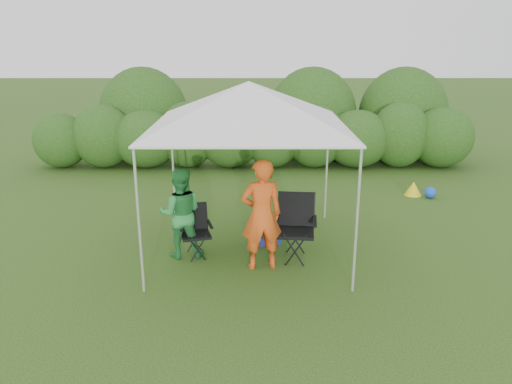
{
  "coord_description": "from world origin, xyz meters",
  "views": [
    {
      "loc": [
        0.1,
        -7.4,
        3.54
      ],
      "look_at": [
        0.11,
        0.4,
        1.05
      ],
      "focal_mm": 35.0,
      "sensor_mm": 36.0,
      "label": 1
    }
  ],
  "objects_px": {
    "canopy": "(249,105)",
    "woman": "(181,213)",
    "chair_right": "(296,222)",
    "cooler": "(266,233)",
    "chair_left": "(194,227)",
    "man": "(261,215)"
  },
  "relations": [
    {
      "from": "canopy",
      "to": "chair_right",
      "type": "relative_size",
      "value": 2.91
    },
    {
      "from": "canopy",
      "to": "cooler",
      "type": "xyz_separation_m",
      "value": [
        0.3,
        0.21,
        -2.27
      ]
    },
    {
      "from": "woman",
      "to": "chair_left",
      "type": "bearing_deg",
      "value": -170.02
    },
    {
      "from": "chair_left",
      "to": "man",
      "type": "distance_m",
      "value": 1.27
    },
    {
      "from": "chair_right",
      "to": "cooler",
      "type": "bearing_deg",
      "value": 136.52
    },
    {
      "from": "man",
      "to": "canopy",
      "type": "bearing_deg",
      "value": -86.8
    },
    {
      "from": "canopy",
      "to": "woman",
      "type": "xyz_separation_m",
      "value": [
        -1.11,
        -0.29,
        -1.71
      ]
    },
    {
      "from": "chair_left",
      "to": "cooler",
      "type": "relative_size",
      "value": 1.61
    },
    {
      "from": "cooler",
      "to": "chair_right",
      "type": "bearing_deg",
      "value": -63.32
    },
    {
      "from": "canopy",
      "to": "chair_left",
      "type": "bearing_deg",
      "value": -165.74
    },
    {
      "from": "cooler",
      "to": "chair_left",
      "type": "bearing_deg",
      "value": -173.69
    },
    {
      "from": "chair_right",
      "to": "woman",
      "type": "height_order",
      "value": "woman"
    },
    {
      "from": "chair_right",
      "to": "man",
      "type": "height_order",
      "value": "man"
    },
    {
      "from": "chair_right",
      "to": "cooler",
      "type": "xyz_separation_m",
      "value": [
        -0.47,
        0.54,
        -0.41
      ]
    },
    {
      "from": "woman",
      "to": "chair_right",
      "type": "bearing_deg",
      "value": 173.68
    },
    {
      "from": "chair_right",
      "to": "cooler",
      "type": "distance_m",
      "value": 0.82
    },
    {
      "from": "canopy",
      "to": "chair_left",
      "type": "relative_size",
      "value": 3.62
    },
    {
      "from": "chair_right",
      "to": "chair_left",
      "type": "height_order",
      "value": "chair_right"
    },
    {
      "from": "chair_left",
      "to": "man",
      "type": "xyz_separation_m",
      "value": [
        1.1,
        -0.5,
        0.4
      ]
    },
    {
      "from": "chair_right",
      "to": "woman",
      "type": "relative_size",
      "value": 0.71
    },
    {
      "from": "chair_right",
      "to": "man",
      "type": "bearing_deg",
      "value": -138.6
    },
    {
      "from": "woman",
      "to": "cooler",
      "type": "height_order",
      "value": "woman"
    }
  ]
}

